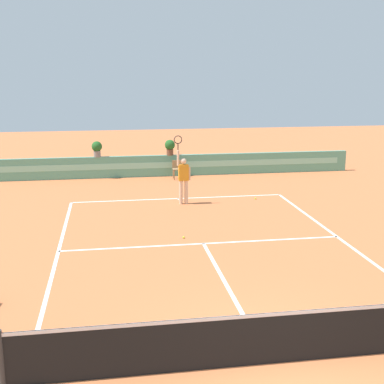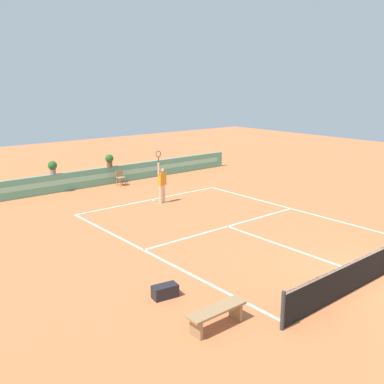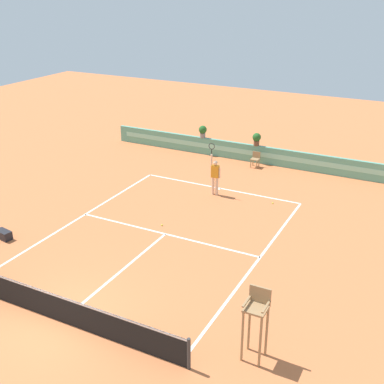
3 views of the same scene
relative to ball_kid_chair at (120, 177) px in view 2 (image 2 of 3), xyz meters
name	(u,v)px [view 2 (image 2 of 3)]	position (x,y,z in m)	size (l,w,h in m)	color
ground_plane	(235,229)	(-0.46, -9.66, -0.48)	(60.00, 60.00, 0.00)	#C66B3D
court_lines	(222,224)	(-0.46, -8.94, -0.47)	(8.32, 11.94, 0.01)	white
net	(378,263)	(-0.46, -15.66, 0.03)	(8.92, 0.10, 1.00)	#333333
back_wall_barrier	(107,176)	(-0.46, 0.73, 0.02)	(18.00, 0.21, 1.00)	#599E84
ball_kid_chair	(120,177)	(0.00, 0.00, 0.00)	(0.44, 0.44, 0.85)	#99754C
bench_courtside	(217,313)	(-6.00, -14.59, -0.10)	(1.60, 0.44, 0.51)	#99754C
gear_bag	(165,291)	(-6.05, -12.56, -0.30)	(0.70, 0.36, 0.36)	black
tennis_player	(162,182)	(-0.38, -4.59, 0.57)	(0.62, 0.24, 2.58)	beige
tennis_ball_near_baseline	(209,225)	(-0.96, -8.68, -0.44)	(0.07, 0.07, 0.07)	#CCE033
tennis_ball_mid_court	(203,192)	(2.49, -4.36, -0.44)	(0.07, 0.07, 0.07)	#CCE033
potted_plant_centre	(109,160)	(-0.25, 0.73, 0.93)	(0.48, 0.48, 0.72)	brown
potted_plant_left	(53,167)	(-3.63, 0.73, 0.93)	(0.48, 0.48, 0.72)	gray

